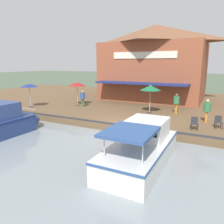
{
  "coord_description": "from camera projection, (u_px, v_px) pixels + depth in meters",
  "views": [
    {
      "loc": [
        13.57,
        6.63,
        4.92
      ],
      "look_at": [
        -1.0,
        -0.75,
        1.3
      ],
      "focal_mm": 35.0,
      "sensor_mm": 36.0,
      "label": 1
    }
  ],
  "objects": [
    {
      "name": "ground_plane",
      "position": [
        115.0,
        133.0,
        15.81
      ],
      "size": [
        220.0,
        220.0,
        0.0
      ],
      "primitive_type": "plane",
      "color": "#4C5B47"
    },
    {
      "name": "quay_edge_fender",
      "position": [
        116.0,
        124.0,
        15.75
      ],
      "size": [
        0.2,
        50.4,
        0.1
      ],
      "primitive_type": "cube",
      "color": "#2D2D33",
      "rests_on": "quay_deck"
    },
    {
      "name": "waterfront_restaurant",
      "position": [
        154.0,
        62.0,
        26.87
      ],
      "size": [
        10.29,
        12.25,
        8.89
      ],
      "color": "brown",
      "rests_on": "quay_deck"
    },
    {
      "name": "person_at_quay_edge",
      "position": [
        207.0,
        108.0,
        16.21
      ],
      "size": [
        0.5,
        0.5,
        1.76
      ],
      "color": "orange",
      "rests_on": "quay_deck"
    },
    {
      "name": "patio_umbrella_by_entrance",
      "position": [
        29.0,
        85.0,
        21.73
      ],
      "size": [
        1.71,
        1.71,
        2.42
      ],
      "color": "#B7B7B7",
      "rests_on": "quay_deck"
    },
    {
      "name": "motorboat_fourth_along",
      "position": [
        144.0,
        145.0,
        11.11
      ],
      "size": [
        6.69,
        2.42,
        2.13
      ],
      "color": "silver",
      "rests_on": "river_water"
    },
    {
      "name": "patio_umbrella_mid_patio_right",
      "position": [
        150.0,
        88.0,
        19.11
      ],
      "size": [
        1.82,
        1.82,
        2.52
      ],
      "color": "#B7B7B7",
      "rests_on": "quay_deck"
    },
    {
      "name": "cafe_chair_back_row_seat",
      "position": [
        194.0,
        123.0,
        14.55
      ],
      "size": [
        0.52,
        0.52,
        0.85
      ],
      "color": "#2D2D33",
      "rests_on": "quay_deck"
    },
    {
      "name": "quay_deck",
      "position": [
        157.0,
        104.0,
        25.32
      ],
      "size": [
        22.0,
        56.0,
        0.6
      ],
      "primitive_type": "cube",
      "color": "brown",
      "rests_on": "ground"
    },
    {
      "name": "tree_downstream_bank",
      "position": [
        127.0,
        60.0,
        34.47
      ],
      "size": [
        4.68,
        4.46,
        7.33
      ],
      "color": "brown",
      "rests_on": "quay_deck"
    },
    {
      "name": "person_mid_patio",
      "position": [
        176.0,
        101.0,
        19.13
      ],
      "size": [
        0.5,
        0.5,
        1.77
      ],
      "color": "orange",
      "rests_on": "quay_deck"
    },
    {
      "name": "cafe_chair_far_corner_seat",
      "position": [
        218.0,
        121.0,
        14.9
      ],
      "size": [
        0.54,
        0.54,
        0.85
      ],
      "color": "#2D2D33",
      "rests_on": "quay_deck"
    },
    {
      "name": "person_near_entrance",
      "position": [
        83.0,
        97.0,
        22.25
      ],
      "size": [
        0.47,
        0.47,
        1.66
      ],
      "color": "#337547",
      "rests_on": "quay_deck"
    },
    {
      "name": "mooring_post",
      "position": [
        11.0,
        106.0,
        20.85
      ],
      "size": [
        0.22,
        0.22,
        0.81
      ],
      "color": "#473323",
      "rests_on": "quay_deck"
    },
    {
      "name": "patio_umbrella_mid_patio_left",
      "position": [
        77.0,
        84.0,
        22.77
      ],
      "size": [
        1.8,
        1.8,
        2.49
      ],
      "color": "#B7B7B7",
      "rests_on": "quay_deck"
    }
  ]
}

